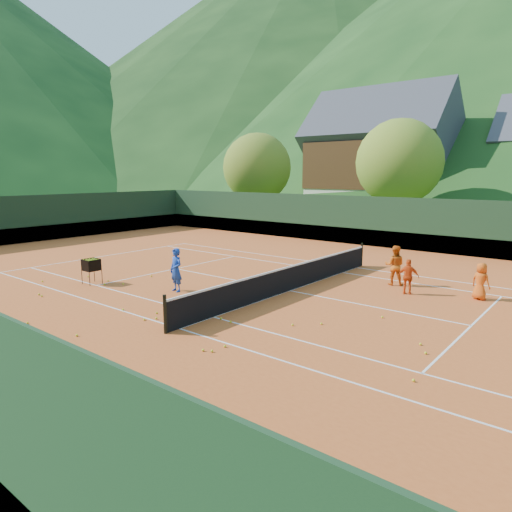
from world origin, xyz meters
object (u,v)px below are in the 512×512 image
Objects in this scene: student_a at (395,265)px; chalet_left at (380,160)px; coach at (176,270)px; ball_hopper at (91,265)px; student_c at (481,281)px; student_b at (408,277)px; tennis_net at (290,278)px.

student_a is 0.11× the size of chalet_left.
coach is at bearing 25.97° from student_a.
coach is 3.78m from ball_hopper.
student_c is at bearing 157.18° from student_a.
chalet_left reaches higher than student_c.
student_b is at bearing 112.42° from student_a.
ball_hopper is (-9.47, -7.40, -0.04)m from student_a.
chalet_left reaches higher than student_a.
ball_hopper is 34.54m from chalet_left.
tennis_net is at bearing 31.67° from student_a.
student_a is 12.02m from ball_hopper.
student_b reaches higher than tennis_net.
chalet_left reaches higher than student_b.
chalet_left is at bearing -41.71° from student_c.
student_c reaches higher than ball_hopper.
coach is at bearing 15.17° from student_b.
student_a is 0.13× the size of tennis_net.
student_a is 29.90m from chalet_left.
student_b is at bearing 44.27° from coach.
student_c is at bearing 29.74° from ball_hopper.
coach is 0.13× the size of tennis_net.
tennis_net is at bearing 30.75° from ball_hopper.
student_b is 0.11× the size of tennis_net.
student_a is 1.21× the size of student_c.
student_c is 31.55m from chalet_left.
student_c is 1.30× the size of ball_hopper.
tennis_net is at bearing 11.46° from student_b.
coach is 0.12× the size of chalet_left.
tennis_net reaches higher than ball_hopper.
tennis_net is 32.04m from chalet_left.
student_b is (6.88, 5.04, -0.17)m from coach.
student_b is at bearing 32.50° from tennis_net.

